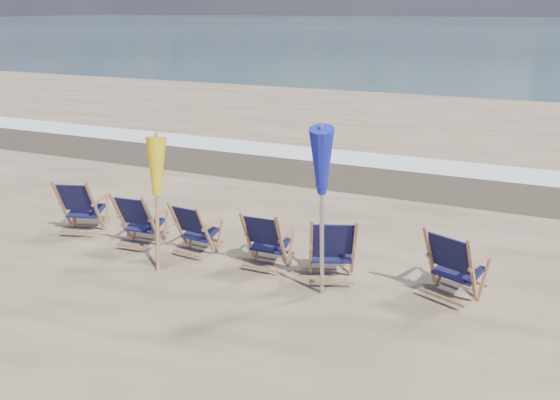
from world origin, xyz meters
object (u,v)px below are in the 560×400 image
(beach_chair_3, at_px, (281,244))
(beach_chair_2, at_px, (205,232))
(beach_chair_5, at_px, (472,273))
(umbrella_blue, at_px, (323,165))
(beach_chair_1, at_px, (152,223))
(umbrella_yellow, at_px, (154,175))
(beach_chair_0, at_px, (95,208))
(beach_chair_4, at_px, (354,251))

(beach_chair_3, bearing_deg, beach_chair_2, 0.44)
(beach_chair_5, relative_size, umbrella_blue, 0.43)
(umbrella_blue, bearing_deg, beach_chair_1, 170.75)
(umbrella_yellow, relative_size, umbrella_blue, 0.80)
(beach_chair_3, bearing_deg, beach_chair_0, -1.71)
(umbrella_yellow, bearing_deg, beach_chair_3, 13.52)
(beach_chair_3, relative_size, beach_chair_5, 0.92)
(beach_chair_5, bearing_deg, beach_chair_2, 21.94)
(beach_chair_3, bearing_deg, umbrella_yellow, 13.62)
(beach_chair_4, bearing_deg, beach_chair_0, -19.90)
(beach_chair_0, distance_m, beach_chair_4, 4.48)
(beach_chair_0, relative_size, beach_chair_5, 0.99)
(beach_chair_4, bearing_deg, beach_chair_1, -16.96)
(beach_chair_5, xyz_separation_m, umbrella_blue, (-1.82, -0.55, 1.36))
(beach_chair_4, relative_size, umbrella_blue, 0.44)
(beach_chair_3, bearing_deg, umbrella_blue, 145.04)
(beach_chair_4, bearing_deg, beach_chair_2, -17.49)
(beach_chair_1, relative_size, umbrella_yellow, 0.51)
(beach_chair_5, relative_size, umbrella_yellow, 0.54)
(beach_chair_3, distance_m, umbrella_yellow, 2.07)
(beach_chair_3, height_order, beach_chair_4, beach_chair_4)
(beach_chair_1, distance_m, beach_chair_5, 4.77)
(beach_chair_4, height_order, umbrella_yellow, umbrella_yellow)
(beach_chair_1, height_order, beach_chair_4, beach_chair_4)
(beach_chair_2, bearing_deg, beach_chair_5, -174.74)
(beach_chair_4, xyz_separation_m, umbrella_yellow, (-2.84, -0.50, 0.91))
(beach_chair_5, bearing_deg, beach_chair_0, 20.81)
(beach_chair_3, height_order, beach_chair_5, beach_chair_5)
(umbrella_blue, bearing_deg, beach_chair_5, 16.75)
(beach_chair_3, relative_size, umbrella_blue, 0.40)
(beach_chair_5, bearing_deg, umbrella_blue, 38.59)
(beach_chair_2, height_order, umbrella_blue, umbrella_blue)
(umbrella_yellow, bearing_deg, beach_chair_5, 5.57)
(beach_chair_4, relative_size, beach_chair_5, 1.00)
(beach_chair_2, distance_m, beach_chair_5, 3.85)
(beach_chair_0, bearing_deg, umbrella_yellow, 145.78)
(beach_chair_3, xyz_separation_m, umbrella_blue, (0.78, -0.55, 1.40))
(beach_chair_1, xyz_separation_m, beach_chair_2, (0.93, 0.06, -0.04))
(umbrella_yellow, distance_m, umbrella_blue, 2.61)
(beach_chair_1, height_order, beach_chair_3, beach_chair_1)
(beach_chair_3, relative_size, umbrella_yellow, 0.50)
(beach_chair_2, xyz_separation_m, umbrella_yellow, (-0.54, -0.42, 0.97))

